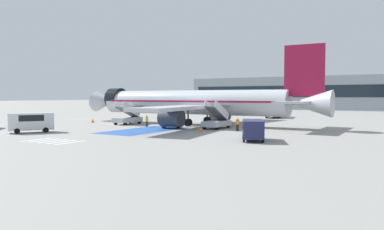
{
  "coord_description": "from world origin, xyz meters",
  "views": [
    {
      "loc": [
        27.44,
        -49.68,
        4.36
      ],
      "look_at": [
        -0.46,
        -1.6,
        1.54
      ],
      "focal_mm": 35.0,
      "sensor_mm": 36.0,
      "label": 1
    }
  ],
  "objects": [
    {
      "name": "baggage_cart",
      "position": [
        -0.78,
        -6.72,
        0.26
      ],
      "size": [
        2.96,
        2.32,
        0.87
      ],
      "rotation": [
        0.0,
        0.0,
        5.07
      ],
      "color": "gray",
      "rests_on": "ground_plane"
    },
    {
      "name": "apron_walkway_bar_1",
      "position": [
        -3.45,
        -25.3,
        0.0
      ],
      "size": [
        0.44,
        3.6,
        0.01
      ],
      "primitive_type": "cube",
      "color": "silver",
      "rests_on": "ground_plane"
    },
    {
      "name": "ground_crew_2",
      "position": [
        9.05,
        -6.68,
        0.96
      ],
      "size": [
        0.45,
        0.28,
        1.67
      ],
      "rotation": [
        0.0,
        0.0,
        3.25
      ],
      "color": "black",
      "rests_on": "ground_plane"
    },
    {
      "name": "ground_plane",
      "position": [
        0.0,
        0.0,
        0.0
      ],
      "size": [
        600.0,
        600.0,
        0.0
      ],
      "primitive_type": "plane",
      "color": "gray"
    },
    {
      "name": "boarding_stairs_forward",
      "position": [
        -10.12,
        -4.75,
        0.94
      ],
      "size": [
        2.22,
        5.24,
        3.6
      ],
      "rotation": [
        0.0,
        0.0,
        -0.0
      ],
      "color": "#ADB2BA",
      "rests_on": "ground_plane"
    },
    {
      "name": "fuel_tanker",
      "position": [
        3.89,
        24.66,
        1.62
      ],
      "size": [
        3.97,
        9.87,
        3.24
      ],
      "rotation": [
        0.0,
        0.0,
        0.16
      ],
      "color": "#38383D",
      "rests_on": "ground_plane"
    },
    {
      "name": "apron_stand_patch_blue",
      "position": [
        -1.65,
        -11.76,
        0.0
      ],
      "size": [
        6.09,
        12.87,
        0.01
      ],
      "primitive_type": "cube",
      "color": "#2856A8",
      "rests_on": "ground_plane"
    },
    {
      "name": "service_van_1",
      "position": [
        -11.54,
        -20.85,
        1.39
      ],
      "size": [
        4.23,
        5.23,
        2.34
      ],
      "rotation": [
        0.0,
        0.0,
        2.58
      ],
      "color": "silver",
      "rests_on": "ground_plane"
    },
    {
      "name": "apron_walkway_bar_3",
      "position": [
        -1.05,
        -25.3,
        0.0
      ],
      "size": [
        0.44,
        3.6,
        0.01
      ],
      "primitive_type": "cube",
      "color": "silver",
      "rests_on": "ground_plane"
    },
    {
      "name": "traffic_cone_1",
      "position": [
        5.65,
        -10.03,
        0.29
      ],
      "size": [
        0.53,
        0.53,
        0.58
      ],
      "color": "orange",
      "rests_on": "ground_plane"
    },
    {
      "name": "boarding_stairs_aft",
      "position": [
        5.25,
        -4.82,
        0.98
      ],
      "size": [
        2.22,
        5.24,
        3.89
      ],
      "rotation": [
        0.0,
        0.0,
        -0.0
      ],
      "color": "#ADB2BA",
      "rests_on": "ground_plane"
    },
    {
      "name": "service_van_2",
      "position": [
        14.31,
        -15.19,
        1.21
      ],
      "size": [
        3.54,
        4.86,
        2.02
      ],
      "rotation": [
        0.0,
        0.0,
        3.55
      ],
      "color": "#1E234C",
      "rests_on": "ground_plane"
    },
    {
      "name": "apron_walkway_bar_2",
      "position": [
        -2.25,
        -25.3,
        0.0
      ],
      "size": [
        0.44,
        3.6,
        0.01
      ],
      "primitive_type": "cube",
      "color": "silver",
      "rests_on": "ground_plane"
    },
    {
      "name": "apron_walkway_bar_0",
      "position": [
        -4.65,
        -25.3,
        0.0
      ],
      "size": [
        0.44,
        3.6,
        0.01
      ],
      "primitive_type": "cube",
      "color": "silver",
      "rests_on": "ground_plane"
    },
    {
      "name": "apron_leadline_yellow",
      "position": [
        -1.65,
        -0.4,
        0.0
      ],
      "size": [
        74.74,
        0.54,
        0.01
      ],
      "primitive_type": "cube",
      "rotation": [
        0.0,
        0.0,
        1.57
      ],
      "color": "gold",
      "rests_on": "ground_plane"
    },
    {
      "name": "ground_crew_0",
      "position": [
        -4.26,
        -3.87,
        0.95
      ],
      "size": [
        0.24,
        0.44,
        1.65
      ],
      "rotation": [
        0.0,
        0.0,
        4.74
      ],
      "color": "#2D2D33",
      "rests_on": "ground_plane"
    },
    {
      "name": "airliner",
      "position": [
        -0.89,
        -0.41,
        3.35
      ],
      "size": [
        40.32,
        36.07,
        11.02
      ],
      "rotation": [
        0.0,
        0.0,
        1.57
      ],
      "color": "#B7BCC4",
      "rests_on": "ground_plane"
    },
    {
      "name": "apron_walkway_bar_4",
      "position": [
        0.15,
        -25.3,
        0.0
      ],
      "size": [
        0.44,
        3.6,
        0.01
      ],
      "primitive_type": "cube",
      "color": "silver",
      "rests_on": "ground_plane"
    },
    {
      "name": "terminal_building",
      "position": [
        7.3,
        76.61,
        5.34
      ],
      "size": [
        97.86,
        12.1,
        10.68
      ],
      "color": "#89939E",
      "rests_on": "ground_plane"
    },
    {
      "name": "traffic_cone_0",
      "position": [
        -17.62,
        -4.71,
        0.33
      ],
      "size": [
        0.59,
        0.59,
        0.66
      ],
      "color": "orange",
      "rests_on": "ground_plane"
    },
    {
      "name": "ground_crew_1",
      "position": [
        -4.7,
        -7.09,
        0.93
      ],
      "size": [
        0.29,
        0.46,
        1.63
      ],
      "rotation": [
        0.0,
        0.0,
        4.87
      ],
      "color": "#191E38",
      "rests_on": "ground_plane"
    }
  ]
}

